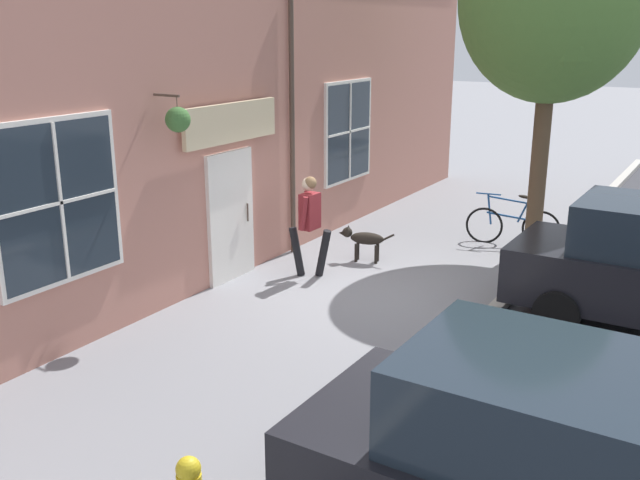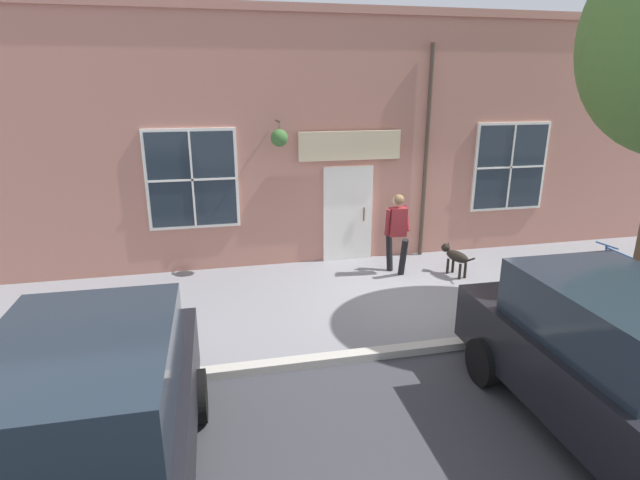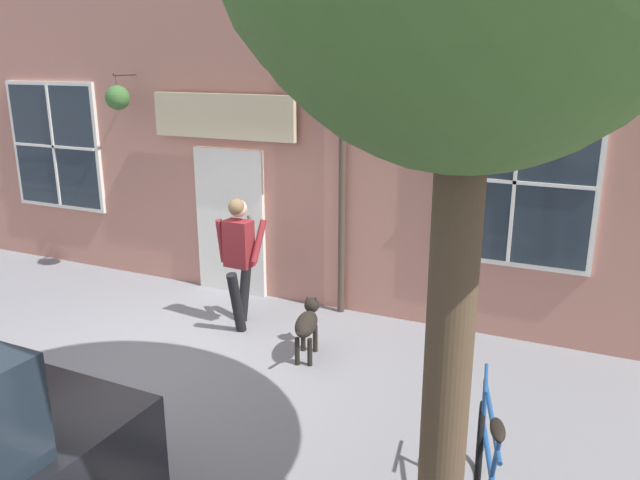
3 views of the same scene
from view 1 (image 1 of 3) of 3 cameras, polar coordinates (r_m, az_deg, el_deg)
The scene contains 6 objects.
ground_plane at distance 11.22m, azimuth 3.89°, elevation -4.02°, with size 90.00×90.00×0.00m, color gray.
storefront_facade at distance 11.81m, azimuth -6.19°, elevation 10.10°, with size 0.95×18.00×5.26m.
pedestrian_walking at distance 11.56m, azimuth -0.83°, elevation 1.86°, with size 0.72×0.56×1.68m.
dog_on_leash at distance 12.47m, azimuth 3.52°, elevation 0.10°, with size 0.98×0.39×0.62m.
street_tree_by_curb at distance 13.07m, azimuth 18.31°, elevation 17.56°, with size 3.20×2.88×6.21m.
leaning_bicycle at distance 13.94m, azimuth 15.13°, elevation 1.19°, with size 1.70×0.46×1.00m.
Camera 1 is at (4.77, -9.36, 3.93)m, focal length 40.00 mm.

